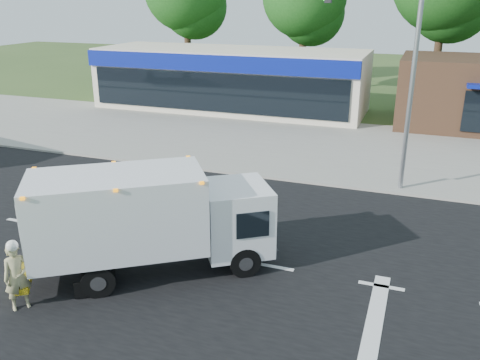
{
  "coord_description": "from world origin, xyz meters",
  "views": [
    {
      "loc": [
        3.49,
        -12.33,
        7.29
      ],
      "look_at": [
        -1.8,
        2.13,
        1.7
      ],
      "focal_mm": 38.0,
      "sensor_mm": 36.0,
      "label": 1
    }
  ],
  "objects": [
    {
      "name": "traffic_signal_pole",
      "position": [
        2.35,
        7.6,
        4.92
      ],
      "size": [
        3.51,
        0.25,
        8.0
      ],
      "color": "gray",
      "rests_on": "ground"
    },
    {
      "name": "emergency_worker",
      "position": [
        -5.29,
        -4.07,
        0.91
      ],
      "size": [
        0.72,
        0.76,
        1.86
      ],
      "rotation": [
        0.0,
        0.0,
        0.92
      ],
      "color": "tan",
      "rests_on": "ground"
    },
    {
      "name": "lane_markings",
      "position": [
        1.35,
        -1.35,
        0.02
      ],
      "size": [
        55.2,
        7.0,
        0.01
      ],
      "color": "silver",
      "rests_on": "road_asphalt"
    },
    {
      "name": "parking_apron",
      "position": [
        0.0,
        14.0,
        0.01
      ],
      "size": [
        60.0,
        9.0,
        0.02
      ],
      "primitive_type": "cube",
      "color": "gray",
      "rests_on": "ground"
    },
    {
      "name": "retail_strip_mall",
      "position": [
        -9.0,
        19.93,
        2.01
      ],
      "size": [
        18.0,
        6.2,
        4.0
      ],
      "color": "beige",
      "rests_on": "ground"
    },
    {
      "name": "sidewalk",
      "position": [
        0.0,
        8.2,
        0.06
      ],
      "size": [
        60.0,
        2.4,
        0.12
      ],
      "primitive_type": "cube",
      "color": "gray",
      "rests_on": "ground"
    },
    {
      "name": "road_asphalt",
      "position": [
        0.0,
        0.0,
        0.0
      ],
      "size": [
        60.0,
        14.0,
        0.02
      ],
      "primitive_type": "cube",
      "color": "black",
      "rests_on": "ground"
    },
    {
      "name": "ems_box_truck",
      "position": [
        -3.17,
        -1.45,
        1.72
      ],
      "size": [
        6.71,
        5.49,
        2.98
      ],
      "rotation": [
        0.0,
        0.0,
        0.6
      ],
      "color": "black",
      "rests_on": "ground"
    },
    {
      "name": "ground",
      "position": [
        0.0,
        0.0,
        0.0
      ],
      "size": [
        120.0,
        120.0,
        0.0
      ],
      "primitive_type": "plane",
      "color": "#385123",
      "rests_on": "ground"
    }
  ]
}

